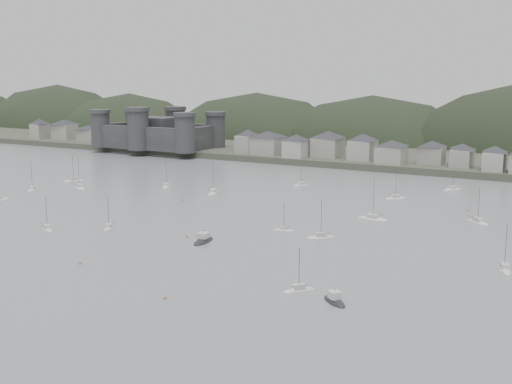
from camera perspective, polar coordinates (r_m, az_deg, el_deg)
The scene contains 10 objects.
ground at distance 135.52m, azimuth -15.94°, elevation -7.53°, with size 900.00×900.00×0.00m, color slate.
far_shore_land at distance 397.71m, azimuth 15.83°, elevation 4.38°, with size 900.00×250.00×3.00m, color #383D2D.
forested_ridge at distance 373.40m, azimuth 15.51°, elevation 2.04°, with size 851.55×103.94×102.57m.
castle at distance 344.79m, azimuth -8.87°, elevation 5.35°, with size 66.00×43.00×20.00m.
waterfront_town at distance 278.16m, azimuth 20.51°, elevation 3.14°, with size 451.48×28.46×12.92m.
sailboat_lead at distance 185.21m, azimuth 10.51°, elevation -2.43°, with size 9.66×3.80×12.90m.
moored_fleet at distance 195.45m, azimuth -6.13°, elevation -1.63°, with size 220.13×169.57×13.46m.
motor_launch_near at distance 118.23m, azimuth 7.10°, elevation -9.72°, with size 6.91×6.31×3.67m.
motor_launch_far at distance 158.86m, azimuth -4.76°, elevation -4.40°, with size 4.46×9.24×4.10m.
mooring_buoys at distance 178.08m, azimuth -3.32°, elevation -2.79°, with size 169.21×124.73×0.70m.
Camera 1 is at (93.01, -89.66, 40.92)m, focal length 44.33 mm.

